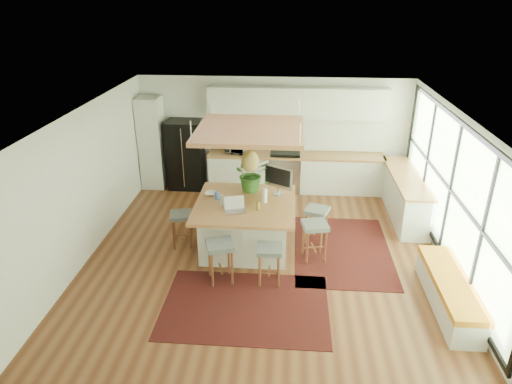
# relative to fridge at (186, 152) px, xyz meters

# --- Properties ---
(floor) EXTENTS (7.00, 7.00, 0.00)m
(floor) POSITION_rel_fridge_xyz_m (2.14, -3.17, -0.93)
(floor) COLOR #552B18
(floor) RESTS_ON ground
(ceiling) EXTENTS (7.00, 7.00, 0.00)m
(ceiling) POSITION_rel_fridge_xyz_m (2.14, -3.17, 1.78)
(ceiling) COLOR white
(ceiling) RESTS_ON ground
(wall_back) EXTENTS (6.50, 0.00, 6.50)m
(wall_back) POSITION_rel_fridge_xyz_m (2.14, 0.33, 0.42)
(wall_back) COLOR silver
(wall_back) RESTS_ON ground
(wall_front) EXTENTS (6.50, 0.00, 6.50)m
(wall_front) POSITION_rel_fridge_xyz_m (2.14, -6.67, 0.42)
(wall_front) COLOR silver
(wall_front) RESTS_ON ground
(wall_left) EXTENTS (0.00, 7.00, 7.00)m
(wall_left) POSITION_rel_fridge_xyz_m (-1.11, -3.17, 0.42)
(wall_left) COLOR silver
(wall_left) RESTS_ON ground
(wall_right) EXTENTS (0.00, 7.00, 7.00)m
(wall_right) POSITION_rel_fridge_xyz_m (5.39, -3.17, 0.42)
(wall_right) COLOR silver
(wall_right) RESTS_ON ground
(window_wall) EXTENTS (0.10, 6.20, 2.60)m
(window_wall) POSITION_rel_fridge_xyz_m (5.36, -3.17, 0.47)
(window_wall) COLOR black
(window_wall) RESTS_ON wall_right
(pantry) EXTENTS (0.55, 0.60, 2.25)m
(pantry) POSITION_rel_fridge_xyz_m (-0.81, 0.01, 0.20)
(pantry) COLOR silver
(pantry) RESTS_ON floor
(back_counter_base) EXTENTS (4.20, 0.60, 0.88)m
(back_counter_base) POSITION_rel_fridge_xyz_m (2.69, 0.01, -0.49)
(back_counter_base) COLOR silver
(back_counter_base) RESTS_ON floor
(back_counter_top) EXTENTS (4.24, 0.64, 0.05)m
(back_counter_top) POSITION_rel_fridge_xyz_m (2.69, 0.01, -0.03)
(back_counter_top) COLOR #985D35
(back_counter_top) RESTS_ON back_counter_base
(backsplash) EXTENTS (4.20, 0.02, 0.80)m
(backsplash) POSITION_rel_fridge_xyz_m (2.69, 0.31, 0.43)
(backsplash) COLOR white
(backsplash) RESTS_ON wall_back
(upper_cabinets) EXTENTS (4.20, 0.34, 0.70)m
(upper_cabinets) POSITION_rel_fridge_xyz_m (2.69, 0.15, 1.22)
(upper_cabinets) COLOR silver
(upper_cabinets) RESTS_ON wall_back
(range) EXTENTS (0.76, 0.62, 1.00)m
(range) POSITION_rel_fridge_xyz_m (2.44, 0.01, -0.43)
(range) COLOR #A5A5AA
(range) RESTS_ON floor
(right_counter_base) EXTENTS (0.60, 2.50, 0.88)m
(right_counter_base) POSITION_rel_fridge_xyz_m (5.07, -1.17, -0.49)
(right_counter_base) COLOR silver
(right_counter_base) RESTS_ON floor
(right_counter_top) EXTENTS (0.64, 2.54, 0.05)m
(right_counter_top) POSITION_rel_fridge_xyz_m (5.07, -1.17, -0.03)
(right_counter_top) COLOR #985D35
(right_counter_top) RESTS_ON right_counter_base
(window_bench) EXTENTS (0.52, 2.00, 0.50)m
(window_bench) POSITION_rel_fridge_xyz_m (5.09, -4.37, -0.68)
(window_bench) COLOR silver
(window_bench) RESTS_ON floor
(ceiling_panel) EXTENTS (1.86, 1.86, 0.80)m
(ceiling_panel) POSITION_rel_fridge_xyz_m (1.84, -2.77, 1.12)
(ceiling_panel) COLOR #985D35
(ceiling_panel) RESTS_ON ceiling
(rug_near) EXTENTS (2.60, 1.80, 0.01)m
(rug_near) POSITION_rel_fridge_xyz_m (1.92, -4.64, -0.92)
(rug_near) COLOR black
(rug_near) RESTS_ON floor
(rug_right) EXTENTS (1.80, 2.60, 0.01)m
(rug_right) POSITION_rel_fridge_xyz_m (3.60, -2.80, -0.92)
(rug_right) COLOR black
(rug_right) RESTS_ON floor
(fridge) EXTENTS (0.85, 0.66, 1.70)m
(fridge) POSITION_rel_fridge_xyz_m (0.00, 0.00, 0.00)
(fridge) COLOR black
(fridge) RESTS_ON floor
(island) EXTENTS (1.85, 1.85, 0.93)m
(island) POSITION_rel_fridge_xyz_m (1.75, -2.80, -0.46)
(island) COLOR #985D35
(island) RESTS_ON floor
(stool_near_left) EXTENTS (0.55, 0.55, 0.74)m
(stool_near_left) POSITION_rel_fridge_xyz_m (1.44, -3.97, -0.57)
(stool_near_left) COLOR #4F5657
(stool_near_left) RESTS_ON floor
(stool_near_right) EXTENTS (0.42, 0.42, 0.69)m
(stool_near_right) POSITION_rel_fridge_xyz_m (2.26, -3.95, -0.57)
(stool_near_right) COLOR #4F5657
(stool_near_right) RESTS_ON floor
(stool_right_front) EXTENTS (0.52, 0.52, 0.74)m
(stool_right_front) POSITION_rel_fridge_xyz_m (3.04, -3.14, -0.57)
(stool_right_front) COLOR #4F5657
(stool_right_front) RESTS_ON floor
(stool_right_back) EXTENTS (0.54, 0.54, 0.71)m
(stool_right_back) POSITION_rel_fridge_xyz_m (3.10, -2.49, -0.57)
(stool_right_back) COLOR #4F5657
(stool_right_back) RESTS_ON floor
(stool_left_side) EXTENTS (0.48, 0.48, 0.69)m
(stool_left_side) POSITION_rel_fridge_xyz_m (0.52, -2.85, -0.57)
(stool_left_side) COLOR #4F5657
(stool_left_side) RESTS_ON floor
(laptop) EXTENTS (0.45, 0.46, 0.27)m
(laptop) POSITION_rel_fridge_xyz_m (1.60, -3.19, 0.12)
(laptop) COLOR #A5A5AA
(laptop) RESTS_ON island
(monitor) EXTENTS (0.64, 0.51, 0.57)m
(monitor) POSITION_rel_fridge_xyz_m (2.34, -2.36, 0.26)
(monitor) COLOR #A5A5AA
(monitor) RESTS_ON island
(microwave) EXTENTS (0.55, 0.37, 0.35)m
(microwave) POSITION_rel_fridge_xyz_m (1.26, 0.02, 0.17)
(microwave) COLOR #A5A5AA
(microwave) RESTS_ON back_counter_top
(island_plant) EXTENTS (0.83, 0.88, 0.56)m
(island_plant) POSITION_rel_fridge_xyz_m (1.82, -2.23, 0.29)
(island_plant) COLOR #1E4C19
(island_plant) RESTS_ON island
(island_bowl) EXTENTS (0.25, 0.25, 0.06)m
(island_bowl) POSITION_rel_fridge_xyz_m (1.05, -2.50, 0.03)
(island_bowl) COLOR white
(island_bowl) RESTS_ON island
(island_bottle_0) EXTENTS (0.07, 0.07, 0.19)m
(island_bottle_0) POSITION_rel_fridge_xyz_m (1.20, -2.70, 0.10)
(island_bottle_0) COLOR blue
(island_bottle_0) RESTS_ON island
(island_bottle_1) EXTENTS (0.07, 0.07, 0.19)m
(island_bottle_1) POSITION_rel_fridge_xyz_m (1.35, -2.95, 0.10)
(island_bottle_1) COLOR silver
(island_bottle_1) RESTS_ON island
(island_bottle_2) EXTENTS (0.07, 0.07, 0.19)m
(island_bottle_2) POSITION_rel_fridge_xyz_m (2.00, -3.10, 0.10)
(island_bottle_2) COLOR olive
(island_bottle_2) RESTS_ON island
(island_bottle_3) EXTENTS (0.07, 0.07, 0.19)m
(island_bottle_3) POSITION_rel_fridge_xyz_m (2.10, -2.75, 0.10)
(island_bottle_3) COLOR white
(island_bottle_3) RESTS_ON island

